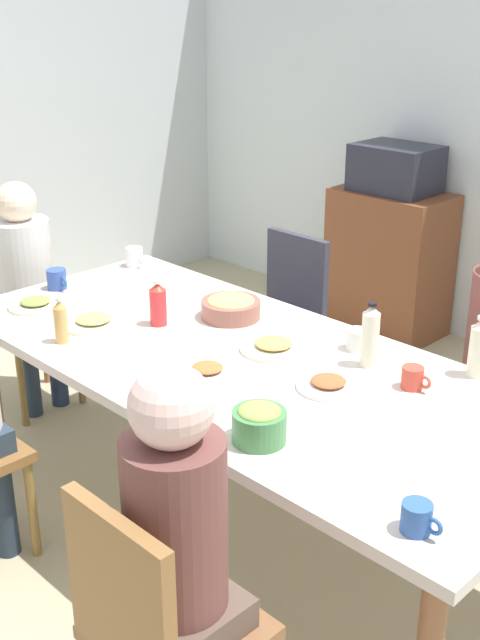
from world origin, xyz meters
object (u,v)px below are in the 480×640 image
Objects in this scene: chair_4 at (20,309)px; plate_0 at (94,322)px; bottle_3 at (370,336)px; person_2 at (180,543)px; cup_0 at (417,518)px; chair_2 at (155,627)px; plate_2 at (207,371)px; bowl_0 at (231,307)px; person_4 at (25,277)px; dining_table at (240,374)px; cup_2 at (135,257)px; cup_3 at (57,279)px; plate_1 at (328,384)px; bottle_1 at (479,348)px; bowl_1 at (259,423)px; cup_1 at (358,340)px; cup_4 at (413,378)px; microwave at (396,168)px; plate_4 at (35,304)px; bottle_0 at (61,322)px; bottle_2 at (158,304)px; chair_1 at (283,313)px; plate_3 at (273,346)px; side_cabinet at (389,263)px.

chair_4 is 1.02m from plate_0.
plate_0 is at bearing -154.61° from bottle_3.
cup_0 is (0.42, 0.41, 0.08)m from person_2.
person_2 is (0.00, 0.09, 0.21)m from chair_2.
bowl_0 is (-0.32, 0.43, 0.03)m from plate_2.
dining_table is at bearing 0.00° from person_4.
plate_2 is (1.53, -0.18, 0.07)m from person_4.
cup_2 reaches higher than cup_3.
person_4 reaches higher than plate_1.
plate_0 is at bearing -152.84° from bottle_1.
cup_1 is at bearing 104.99° from bowl_1.
chair_2 reaches higher than dining_table.
cup_2 is (0.49, 0.38, 0.30)m from chair_4.
cup_4 is 0.46× the size of bottle_3.
chair_4 is at bearing 169.69° from bowl_1.
plate_2 is (0.66, 0.02, 0.00)m from plate_0.
microwave is at bearing 110.99° from dining_table.
chair_2 is 0.64m from bowl_1.
bottle_0 reaches higher than plate_4.
chair_2 reaches higher than plate_2.
cup_2 is 0.63× the size of bottle_2.
bottle_1 reaches higher than chair_1.
plate_3 is at bearing 40.13° from bottle_0.
cup_4 reaches higher than plate_3.
plate_0 is at bearing -15.87° from cup_3.
bowl_0 is 1.49× the size of bowl_1.
chair_4 is 2.33m from microwave.
person_2 is 10.17× the size of cup_1.
microwave reaches higher than cup_3.
plate_2 is 0.60m from cup_1.
cup_0 is 0.13× the size of side_cabinet.
bowl_1 is 0.58m from cup_0.
chair_1 is at bearing 63.19° from cup_3.
bottle_1 is (1.00, 0.23, 0.06)m from bowl_0.
chair_1 is 3.66× the size of bowl_0.
person_4 reaches higher than plate_2.
dining_table is 0.86m from bottle_1.
plate_2 is 0.95m from bottle_1.
cup_1 is (-0.35, 1.19, 0.08)m from person_2.
person_2 is 1.32m from bottle_1.
cup_2 is at bearing 102.07° from plate_4.
bowl_1 is at bearing -10.31° from chair_4.
cup_0 is 1.10m from cup_1.
plate_0 is at bearing -153.52° from plate_3.
bottle_2 reaches higher than chair_4.
chair_2 is (1.22, -1.83, 0.00)m from chair_1.
cup_2 is at bearing 176.13° from bottle_3.
side_cabinet is at bearing 69.64° from chair_4.
bottle_3 reaches higher than dining_table.
bottle_1 reaches higher than cup_2.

